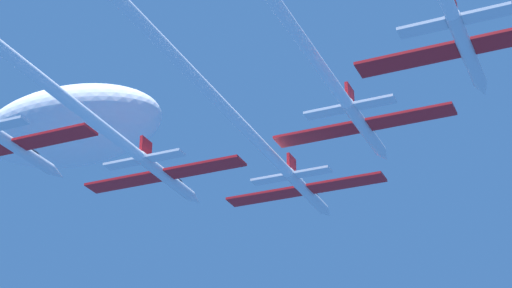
% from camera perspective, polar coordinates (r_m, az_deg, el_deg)
% --- Properties ---
extents(jet_lead, '(18.68, 52.87, 3.09)m').
position_cam_1_polar(jet_lead, '(90.78, 0.11, 0.17)').
color(jet_lead, white).
extents(jet_left_wing, '(18.68, 60.57, 3.09)m').
position_cam_1_polar(jet_left_wing, '(85.01, -11.37, 2.36)').
color(jet_left_wing, white).
extents(jet_right_wing, '(18.68, 65.09, 3.09)m').
position_cam_1_polar(jet_right_wing, '(75.75, 2.48, 7.22)').
color(jet_right_wing, white).
extents(cloud_wispy, '(28.11, 15.46, 9.84)m').
position_cam_1_polar(cloud_wispy, '(129.37, -11.69, 1.05)').
color(cloud_wispy, white).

